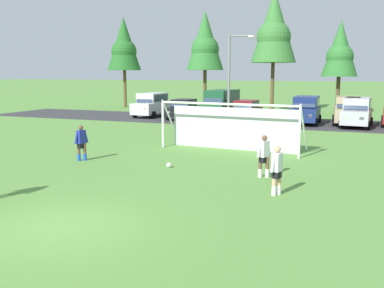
% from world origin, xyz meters
% --- Properties ---
extents(ground_plane, '(400.00, 400.00, 0.00)m').
position_xyz_m(ground_plane, '(0.00, 15.00, 0.00)').
color(ground_plane, '#598C3D').
extents(parking_lot_strip, '(52.00, 8.40, 0.01)m').
position_xyz_m(parking_lot_strip, '(0.00, 26.55, 0.00)').
color(parking_lot_strip, '#333335').
rests_on(parking_lot_strip, ground).
extents(soccer_ball, '(0.22, 0.22, 0.22)m').
position_xyz_m(soccer_ball, '(-0.34, 7.64, 0.11)').
color(soccer_ball, white).
rests_on(soccer_ball, ground).
extents(soccer_goal, '(7.54, 2.47, 2.57)m').
position_xyz_m(soccer_goal, '(0.90, 12.79, 1.29)').
color(soccer_goal, white).
rests_on(soccer_goal, ground).
extents(player_striker_near, '(0.45, 0.67, 1.64)m').
position_xyz_m(player_striker_near, '(3.76, 7.43, 0.82)').
color(player_striker_near, brown).
rests_on(player_striker_near, ground).
extents(player_midfield_center, '(0.37, 0.71, 1.64)m').
position_xyz_m(player_midfield_center, '(-4.70, 7.57, 0.82)').
color(player_midfield_center, brown).
rests_on(player_midfield_center, ground).
extents(player_defender_far, '(0.34, 0.71, 1.64)m').
position_xyz_m(player_defender_far, '(4.69, 5.13, 0.82)').
color(player_defender_far, tan).
rests_on(player_defender_far, ground).
extents(parked_car_slot_far_left, '(2.25, 4.66, 2.16)m').
position_xyz_m(parked_car_slot_far_left, '(-10.88, 27.02, 1.11)').
color(parked_car_slot_far_left, silver).
rests_on(parked_car_slot_far_left, ground).
extents(parked_car_slot_left, '(2.08, 4.22, 1.72)m').
position_xyz_m(parked_car_slot_left, '(-7.41, 26.22, 0.88)').
color(parked_car_slot_left, black).
rests_on(parked_car_slot_left, ground).
extents(parked_car_slot_center_left, '(2.44, 4.92, 2.52)m').
position_xyz_m(parked_car_slot_center_left, '(-4.36, 27.59, 1.34)').
color(parked_car_slot_center_left, '#194C2D').
rests_on(parked_car_slot_center_left, ground).
extents(parked_car_slot_center, '(2.20, 4.28, 1.72)m').
position_xyz_m(parked_car_slot_center, '(-1.97, 26.70, 0.88)').
color(parked_car_slot_center, maroon).
rests_on(parked_car_slot_center, ground).
extents(parked_car_slot_center_right, '(2.19, 4.63, 2.16)m').
position_xyz_m(parked_car_slot_center_right, '(3.01, 26.30, 1.11)').
color(parked_car_slot_center_right, navy).
rests_on(parked_car_slot_center_right, ground).
extents(parked_car_slot_right, '(2.39, 4.73, 2.16)m').
position_xyz_m(parked_car_slot_right, '(6.04, 27.10, 1.11)').
color(parked_car_slot_right, tan).
rests_on(parked_car_slot_right, ground).
extents(parked_car_slot_far_right, '(2.36, 4.71, 2.16)m').
position_xyz_m(parked_car_slot_far_right, '(6.77, 25.66, 1.11)').
color(parked_car_slot_far_right, '#B2B2BC').
rests_on(parked_car_slot_far_right, ground).
extents(tree_left_edge, '(3.87, 3.87, 10.31)m').
position_xyz_m(tree_left_edge, '(-18.93, 36.04, 7.09)').
color(tree_left_edge, brown).
rests_on(tree_left_edge, ground).
extents(tree_mid_left, '(3.86, 3.86, 10.28)m').
position_xyz_m(tree_mid_left, '(-8.45, 34.56, 7.07)').
color(tree_mid_left, brown).
rests_on(tree_mid_left, ground).
extents(tree_center_back, '(4.52, 4.52, 12.05)m').
position_xyz_m(tree_center_back, '(-1.56, 35.67, 8.29)').
color(tree_center_back, brown).
rests_on(tree_center_back, ground).
extents(tree_mid_right, '(3.28, 3.28, 8.75)m').
position_xyz_m(tree_mid_right, '(4.89, 34.29, 6.01)').
color(tree_mid_right, brown).
rests_on(tree_mid_right, ground).
extents(street_lamp, '(2.00, 0.32, 6.70)m').
position_xyz_m(street_lamp, '(-1.93, 22.22, 3.48)').
color(street_lamp, slate).
rests_on(street_lamp, ground).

